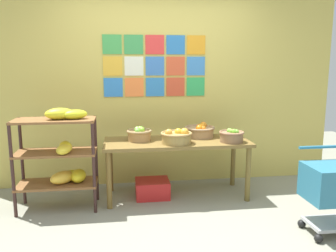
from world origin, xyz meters
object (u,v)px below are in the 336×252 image
object	(u,v)px
banana_shelf_unit	(62,153)
fruit_basket_centre	(200,131)
fruit_basket_back_right	(232,136)
fruit_basket_back_left	(177,137)
produce_crate_under_table	(152,188)
shopping_cart	(333,186)
display_table	(177,147)
fruit_basket_left	(139,134)

from	to	relation	value
banana_shelf_unit	fruit_basket_centre	world-z (taller)	banana_shelf_unit
fruit_basket_back_right	fruit_basket_back_left	bearing A→B (deg)	178.34
fruit_basket_back_right	produce_crate_under_table	distance (m)	1.14
banana_shelf_unit	produce_crate_under_table	distance (m)	1.15
fruit_basket_centre	shopping_cart	size ratio (longest dim) A/B	0.47
banana_shelf_unit	fruit_basket_back_right	distance (m)	1.92
display_table	shopping_cart	size ratio (longest dim) A/B	2.13
banana_shelf_unit	fruit_basket_back_left	xyz separation A→B (m)	(1.27, 0.05, 0.14)
fruit_basket_left	fruit_basket_back_right	size ratio (longest dim) A/B	1.05
banana_shelf_unit	shopping_cart	world-z (taller)	banana_shelf_unit
display_table	fruit_basket_centre	world-z (taller)	fruit_basket_centre
banana_shelf_unit	fruit_basket_centre	distance (m)	1.66
fruit_basket_left	fruit_basket_back_left	world-z (taller)	same
fruit_basket_centre	banana_shelf_unit	bearing A→B (deg)	-167.37
display_table	shopping_cart	world-z (taller)	shopping_cart
display_table	fruit_basket_left	size ratio (longest dim) A/B	5.68
produce_crate_under_table	shopping_cart	xyz separation A→B (m)	(1.58, -1.14, 0.37)
fruit_basket_back_right	produce_crate_under_table	world-z (taller)	fruit_basket_back_right
fruit_basket_back_left	shopping_cart	xyz separation A→B (m)	(1.31, -1.00, -0.30)
fruit_basket_back_right	produce_crate_under_table	bearing A→B (deg)	170.04
display_table	produce_crate_under_table	world-z (taller)	display_table
fruit_basket_left	fruit_basket_back_right	world-z (taller)	fruit_basket_left
fruit_basket_back_right	fruit_basket_back_left	xyz separation A→B (m)	(-0.65, 0.02, 0.00)
display_table	fruit_basket_back_right	distance (m)	0.66
fruit_basket_centre	shopping_cart	xyz separation A→B (m)	(0.97, -1.31, -0.30)
display_table	shopping_cart	distance (m)	1.73
fruit_basket_back_right	shopping_cart	bearing A→B (deg)	-55.77
display_table	fruit_basket_back_left	bearing A→B (deg)	-99.58
fruit_basket_left	fruit_basket_back_right	distance (m)	1.08
shopping_cart	produce_crate_under_table	bearing A→B (deg)	150.75
banana_shelf_unit	fruit_basket_back_left	distance (m)	1.28
fruit_basket_back_right	fruit_basket_back_left	size ratio (longest dim) A/B	0.79
fruit_basket_back_left	display_table	bearing A→B (deg)	80.42
shopping_cart	fruit_basket_back_left	bearing A→B (deg)	149.27
fruit_basket_centre	fruit_basket_back_right	size ratio (longest dim) A/B	1.31
fruit_basket_left	fruit_basket_back_left	bearing A→B (deg)	-25.37
banana_shelf_unit	fruit_basket_centre	xyz separation A→B (m)	(1.61, 0.36, 0.14)
fruit_basket_left	fruit_basket_centre	distance (m)	0.77
fruit_basket_centre	fruit_basket_back_left	xyz separation A→B (m)	(-0.34, -0.31, -0.00)
fruit_basket_centre	fruit_basket_left	bearing A→B (deg)	-171.77
produce_crate_under_table	fruit_basket_back_left	bearing A→B (deg)	-27.72
banana_shelf_unit	display_table	xyz separation A→B (m)	(1.29, 0.19, -0.02)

